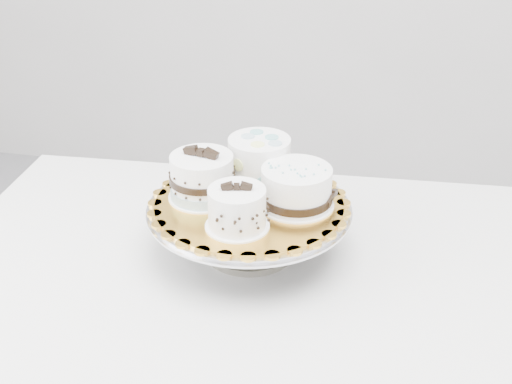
% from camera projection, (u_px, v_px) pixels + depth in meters
% --- Properties ---
extents(table, '(1.17, 0.82, 0.75)m').
position_uv_depth(table, '(256.00, 311.00, 1.13)').
color(table, silver).
rests_on(table, floor).
extents(cake_stand, '(0.35, 0.35, 0.09)m').
position_uv_depth(cake_stand, '(249.00, 219.00, 1.10)').
color(cake_stand, gray).
rests_on(cake_stand, table).
extents(cake_board, '(0.33, 0.33, 0.00)m').
position_uv_depth(cake_board, '(249.00, 203.00, 1.09)').
color(cake_board, gold).
rests_on(cake_board, cake_stand).
extents(cake_swirl, '(0.11, 0.11, 0.08)m').
position_uv_depth(cake_swirl, '(237.00, 209.00, 1.00)').
color(cake_swirl, white).
rests_on(cake_swirl, cake_board).
extents(cake_banded, '(0.13, 0.13, 0.10)m').
position_uv_depth(cake_banded, '(202.00, 179.00, 1.08)').
color(cake_banded, white).
rests_on(cake_banded, cake_board).
extents(cake_dots, '(0.15, 0.15, 0.08)m').
position_uv_depth(cake_dots, '(259.00, 159.00, 1.14)').
color(cake_dots, white).
rests_on(cake_dots, cake_board).
extents(cake_ribbon, '(0.14, 0.14, 0.07)m').
position_uv_depth(cake_ribbon, '(297.00, 188.00, 1.06)').
color(cake_ribbon, white).
rests_on(cake_ribbon, cake_board).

